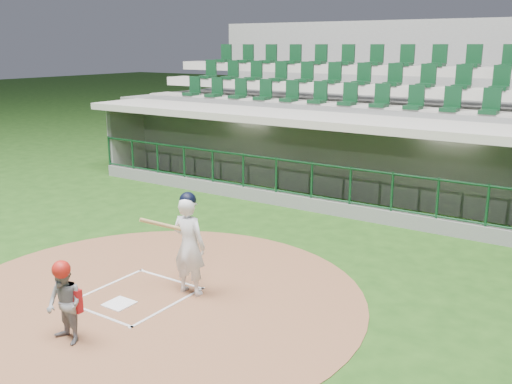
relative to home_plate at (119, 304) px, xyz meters
The scene contains 8 objects.
ground 0.70m from the home_plate, 90.00° to the left, with size 120.00×120.00×0.00m, color #1D4313.
dirt_circle 0.58m from the home_plate, 59.04° to the left, with size 7.20×7.20×0.01m, color brown.
home_plate is the anchor object (origin of this frame).
batter_box_chalk 0.40m from the home_plate, 90.00° to the left, with size 1.55×1.80×0.01m.
dugout_structure 8.58m from the home_plate, 89.17° to the left, with size 16.40×3.70×3.00m.
seating_deck 11.69m from the home_plate, 90.00° to the left, with size 17.00×6.72×5.15m.
batter 1.51m from the home_plate, 55.71° to the left, with size 0.87×0.87×1.80m.
catcher 1.44m from the home_plate, 76.63° to the right, with size 0.62×0.51×1.25m.
Camera 1 is at (6.70, -6.64, 4.18)m, focal length 40.00 mm.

